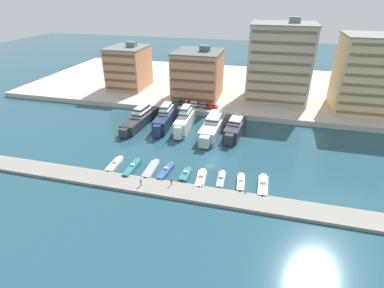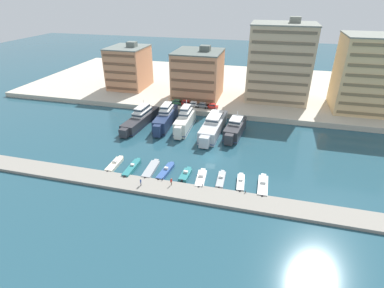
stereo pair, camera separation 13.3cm
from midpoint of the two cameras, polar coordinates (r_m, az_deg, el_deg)
ground_plane at (r=77.72m, az=3.62°, el=-2.65°), size 400.00×400.00×0.00m
quay_promenade at (r=134.48m, az=8.98°, el=10.75°), size 180.00×70.00×1.76m
pier_dock at (r=64.29m, az=0.72°, el=-9.45°), size 120.00×5.56×0.67m
yacht_charcoal_far_left at (r=97.28m, az=-9.73°, el=4.82°), size 5.81×21.73×7.50m
yacht_navy_left at (r=95.43m, az=-5.01°, el=4.97°), size 4.96×19.38×8.42m
yacht_ivory_mid_left at (r=92.45m, az=-1.32°, el=4.41°), size 4.07×16.89×8.83m
yacht_silver_center_left at (r=90.54m, az=4.11°, el=3.44°), size 5.66×22.46×6.95m
yacht_charcoal_center at (r=89.82m, az=8.21°, el=2.94°), size 5.53×16.19×6.70m
motorboat_cream_far_left at (r=76.39m, az=-14.46°, el=-3.77°), size 2.07×7.65×1.29m
motorboat_teal_left at (r=73.66m, az=-11.30°, el=-4.53°), size 1.69×8.55×1.49m
motorboat_grey_mid_left at (r=72.75m, az=-7.75°, el=-4.79°), size 2.43×8.69×0.86m
motorboat_blue_center_left at (r=71.50m, az=-4.98°, el=-5.21°), size 2.33×8.21×1.38m
motorboat_teal_center at (r=70.24m, az=-1.18°, el=-5.81°), size 2.04×6.15×1.25m
motorboat_white_center_right at (r=68.82m, az=1.78°, el=-6.58°), size 2.55×7.72×1.35m
motorboat_grey_mid_right at (r=68.81m, az=5.58°, el=-6.75°), size 1.93×7.30×1.21m
motorboat_white_right at (r=68.12m, az=9.30°, el=-7.32°), size 2.04×7.19×1.35m
motorboat_white_far_right at (r=68.21m, az=13.39°, el=-7.73°), size 2.18×8.67×1.43m
car_green_far_left at (r=108.62m, az=-2.92°, el=8.01°), size 4.18×2.08×1.80m
car_red_left at (r=107.69m, az=-1.27°, el=7.86°), size 4.18×2.09×1.80m
car_white_mid_left at (r=106.44m, az=0.28°, el=7.63°), size 4.20×2.13×1.80m
car_grey_center_left at (r=105.55m, az=2.06°, el=7.43°), size 4.19×2.11×1.80m
car_red_center at (r=104.81m, az=3.91°, el=7.24°), size 4.16×2.04×1.80m
apartment_block_far_left at (r=130.12m, az=-11.87°, el=14.13°), size 14.55×16.81×18.45m
apartment_block_left at (r=114.87m, az=1.21°, el=13.12°), size 17.11×17.57×19.17m
apartment_block_mid_left at (r=115.89m, az=16.37°, el=14.65°), size 22.06×17.12×28.86m
apartment_block_center_left at (r=116.50m, az=31.24°, el=11.31°), size 22.35×17.31×26.58m
pedestrian_near_edge at (r=65.83m, az=-3.91°, el=-7.05°), size 0.37×0.66×1.77m
pedestrian_mid_deck at (r=66.47m, az=-9.69°, el=-7.06°), size 0.34×0.66×1.75m
bollard_west at (r=67.91m, az=-5.61°, el=-6.65°), size 0.20×0.20×0.61m
bollard_west_mid at (r=65.72m, az=2.08°, el=-7.83°), size 0.20×0.20×0.61m
bollard_east_mid at (r=64.78m, az=10.19°, el=-8.91°), size 0.20×0.20×0.61m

